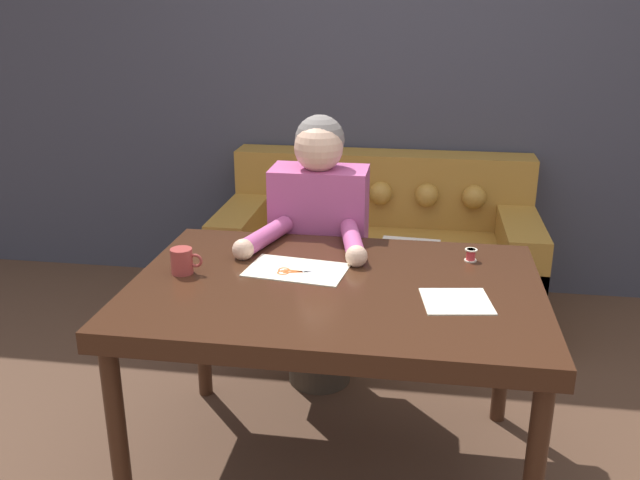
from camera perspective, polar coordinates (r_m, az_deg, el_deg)
The scene contains 10 objects.
ground_plane at distance 2.68m, azimuth 4.54°, elevation -18.42°, with size 16.00×16.00×0.00m, color #4C3323.
wall_back at distance 3.92m, azimuth 7.21°, elevation 14.33°, with size 8.00×0.06×2.60m.
dining_table at distance 2.31m, azimuth 1.31°, elevation -5.26°, with size 1.38×0.95×0.75m.
couch at distance 3.74m, azimuth 4.82°, elevation -1.55°, with size 1.66×0.83×0.84m.
person at distance 2.90m, azimuth -0.09°, elevation -1.26°, with size 0.50×0.62×1.21m.
pattern_paper_main at distance 2.39m, azimuth -1.98°, elevation -2.52°, with size 0.37×0.26×0.00m.
pattern_paper_offcut at distance 2.19m, azimuth 11.42°, elevation -5.08°, with size 0.24×0.23×0.00m.
scissors at distance 2.37m, azimuth -2.12°, elevation -2.71°, with size 0.20×0.07×0.01m.
mug at distance 2.40m, azimuth -11.51°, elevation -1.74°, with size 0.11×0.08×0.09m.
thread_spool at distance 2.53m, azimuth 12.58°, elevation -1.24°, with size 0.04×0.04×0.05m.
Camera 1 is at (0.13, -2.11, 1.65)m, focal length 38.00 mm.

